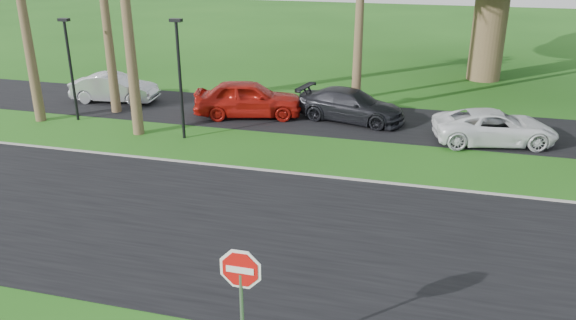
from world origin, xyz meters
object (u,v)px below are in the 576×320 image
Objects in this scene: car_red at (249,99)px; car_minivan at (495,127)px; car_dark at (351,106)px; car_silver at (115,88)px; stop_sign_near at (241,285)px.

car_red is 1.03× the size of car_minivan.
car_red is 1.02× the size of car_dark.
car_dark is at bearing -96.57° from car_silver.
car_silver is (-11.93, 15.49, -1.10)m from stop_sign_near.
stop_sign_near is 0.55× the size of car_red.
stop_sign_near reaches higher than car_minivan.
car_minivan is (5.78, -1.41, -0.04)m from car_dark.
car_red is at bearing 108.86° from car_dark.
car_red reaches higher than car_minivan.
car_silver is 0.88× the size of car_dark.
car_dark is (4.46, 0.53, -0.13)m from car_red.
car_silver is 0.89× the size of car_minivan.
car_red is (6.99, -0.60, 0.13)m from car_silver.
stop_sign_near is at bearing -148.62° from car_silver.
car_minivan is (10.24, -0.89, -0.17)m from car_red.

